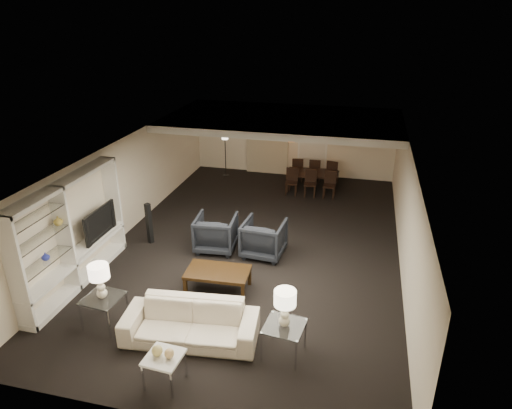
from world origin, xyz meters
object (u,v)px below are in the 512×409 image
Objects in this scene: table_lamp_left at (100,282)px; marble_table at (165,370)px; armchair_left at (216,233)px; sofa at (190,323)px; floor_speaker at (149,223)px; chair_fr at (333,172)px; chair_nr at (329,185)px; dining_table at (313,181)px; coffee_table at (218,280)px; television at (95,222)px; armchair_right at (264,238)px; floor_lamp at (225,155)px; chair_nm at (310,184)px; chair_fl at (298,169)px; pendant_light at (293,136)px; side_table_left at (105,311)px; chair_nl at (291,182)px; chair_fm at (315,170)px; vase_amber at (58,221)px; side_table_right at (284,340)px; table_lamp_right at (285,308)px; vase_blue at (45,256)px.

marble_table is at bearing -32.91° from table_lamp_left.
armchair_left is 3.52m from table_lamp_left.
armchair_left is (-0.60, 3.30, 0.10)m from sofa.
floor_speaker reaches higher than chair_fr.
dining_table is at bearing 134.80° from chair_nr.
coffee_table is 3.12m from television.
armchair_right is 3.88m from television.
floor_lamp is at bearing 101.53° from marble_table.
floor_speaker is at bearing -2.31° from armchair_left.
table_lamp_left is 8.52m from floor_lamp.
chair_nm is 1.43m from chair_fl.
pendant_light is 0.39× the size of coffee_table.
side_table_left is 7.65m from chair_nl.
table_lamp_left is at bearing 71.59° from chair_fm.
vase_amber is 0.22× the size of chair_nl.
marble_table is at bearing -90.00° from coffee_table.
side_table_left is (-1.70, 0.00, -0.04)m from sofa.
armchair_right is 1.17× the size of chair_nl.
chair_fl is at bearing 65.11° from vase_amber.
chair_fm is at bearing 85.03° from dining_table.
chair_nm reaches higher than marble_table.
television reaches higher than chair_nm.
pendant_light is 2.79× the size of vase_amber.
dining_table is (4.18, 5.98, -0.81)m from television.
chair_fl is (0.60, 8.59, 0.07)m from sofa.
side_table_right is 7.38m from chair_nl.
side_table_right is at bearing -89.32° from chair_nm.
armchair_left is 5.27× the size of vase_amber.
television is at bearing 62.17° from chair_fr.
dining_table is at bearing 44.47° from chair_nl.
coffee_table is 2.40× the size of marble_table.
chair_nm is (4.21, 6.48, -1.23)m from vase_amber.
side_table_left is 0.97× the size of table_lamp_left.
side_table_right is at bearing -112.74° from television.
floor_speaker reaches higher than side_table_left.
chair_nr is 1.77m from chair_fl.
floor_lamp is at bearing 153.91° from pendant_light.
chair_nr is (1.20, 0.03, -1.50)m from pendant_light.
armchair_left is at bearing 124.88° from table_lamp_right.
armchair_left is 6.06× the size of vase_blue.
table_lamp_left is at bearing -107.56° from pendant_light.
chair_nr is (3.50, 7.29, 0.11)m from side_table_left.
vase_amber is 0.17× the size of floor_speaker.
armchair_left is 1.44× the size of table_lamp_right.
chair_nm is at bearing 93.95° from table_lamp_right.
vase_amber is (-3.01, 1.91, 1.38)m from marble_table.
table_lamp_left reaches higher than side_table_right.
sofa is 1.10m from marble_table.
vase_amber is 0.12× the size of floor_lamp.
side_table_left is 0.78× the size of chair_nl.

